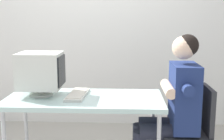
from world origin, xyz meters
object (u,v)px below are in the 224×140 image
(keyboard, at_px, (78,94))
(office_chair, at_px, (192,128))
(crt_monitor, at_px, (41,71))
(person_seated, at_px, (173,103))
(desk, at_px, (85,103))

(keyboard, bearing_deg, office_chair, -3.51)
(crt_monitor, bearing_deg, office_chair, -2.94)
(person_seated, bearing_deg, crt_monitor, 176.63)
(desk, relative_size, keyboard, 3.22)
(office_chair, distance_m, person_seated, 0.29)
(crt_monitor, height_order, office_chair, crt_monitor)
(office_chair, bearing_deg, desk, 178.57)
(crt_monitor, xyz_separation_m, office_chair, (1.36, -0.07, -0.49))
(desk, xyz_separation_m, office_chair, (0.96, -0.02, -0.21))
(desk, relative_size, person_seated, 1.07)
(keyboard, relative_size, person_seated, 0.33)
(keyboard, distance_m, office_chair, 1.06)
(office_chair, bearing_deg, person_seated, 180.00)
(crt_monitor, relative_size, keyboard, 0.91)
(office_chair, relative_size, person_seated, 0.65)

